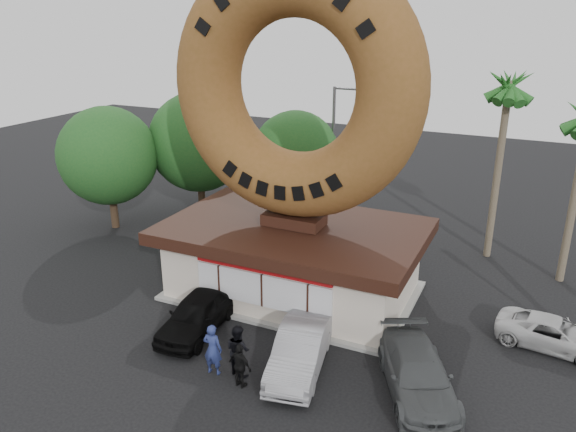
# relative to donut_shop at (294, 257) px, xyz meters

# --- Properties ---
(ground) EXTENTS (90.00, 90.00, 0.00)m
(ground) POSITION_rel_donut_shop_xyz_m (0.00, -5.98, -1.77)
(ground) COLOR black
(ground) RESTS_ON ground
(donut_shop) EXTENTS (11.20, 7.20, 3.80)m
(donut_shop) POSITION_rel_donut_shop_xyz_m (0.00, 0.00, 0.00)
(donut_shop) COLOR beige
(donut_shop) RESTS_ON ground
(giant_donut) EXTENTS (10.80, 2.75, 10.80)m
(giant_donut) POSITION_rel_donut_shop_xyz_m (0.00, 0.02, 7.43)
(giant_donut) COLOR brown
(giant_donut) RESTS_ON donut_shop
(tree_west) EXTENTS (6.00, 6.00, 7.65)m
(tree_west) POSITION_rel_donut_shop_xyz_m (-9.50, 7.02, 2.87)
(tree_west) COLOR #473321
(tree_west) RESTS_ON ground
(tree_mid) EXTENTS (5.20, 5.20, 6.63)m
(tree_mid) POSITION_rel_donut_shop_xyz_m (-4.00, 9.02, 2.25)
(tree_mid) COLOR #473321
(tree_mid) RESTS_ON ground
(tree_far) EXTENTS (5.60, 5.60, 7.14)m
(tree_far) POSITION_rel_donut_shop_xyz_m (-13.00, 3.02, 2.56)
(tree_far) COLOR #473321
(tree_far) RESTS_ON ground
(palm_near) EXTENTS (2.60, 2.60, 9.75)m
(palm_near) POSITION_rel_donut_shop_xyz_m (7.50, 8.02, 6.65)
(palm_near) COLOR #726651
(palm_near) RESTS_ON ground
(street_lamp) EXTENTS (2.11, 0.20, 8.00)m
(street_lamp) POSITION_rel_donut_shop_xyz_m (-1.86, 10.02, 2.72)
(street_lamp) COLOR #59595E
(street_lamp) RESTS_ON ground
(person_left) EXTENTS (0.74, 0.52, 1.93)m
(person_left) POSITION_rel_donut_shop_xyz_m (-0.06, -6.69, -0.80)
(person_left) COLOR navy
(person_left) RESTS_ON ground
(person_center) EXTENTS (1.13, 1.01, 1.91)m
(person_center) POSITION_rel_donut_shop_xyz_m (0.75, -6.33, -0.81)
(person_center) COLOR black
(person_center) RESTS_ON ground
(person_right) EXTENTS (1.03, 0.61, 1.64)m
(person_right) POSITION_rel_donut_shop_xyz_m (1.18, -6.95, -0.95)
(person_right) COLOR black
(person_right) RESTS_ON ground
(car_black) EXTENTS (2.18, 4.60, 1.52)m
(car_black) POSITION_rel_donut_shop_xyz_m (-2.13, -4.61, -1.01)
(car_black) COLOR black
(car_black) RESTS_ON ground
(car_silver) EXTENTS (2.49, 4.87, 1.53)m
(car_silver) POSITION_rel_donut_shop_xyz_m (2.61, -5.18, -1.00)
(car_silver) COLOR #9C9BA0
(car_silver) RESTS_ON ground
(car_grey) EXTENTS (4.05, 5.42, 1.46)m
(car_grey) POSITION_rel_donut_shop_xyz_m (6.71, -4.75, -1.04)
(car_grey) COLOR #4E5152
(car_grey) RESTS_ON ground
(car_white) EXTENTS (4.39, 2.41, 1.17)m
(car_white) POSITION_rel_donut_shop_xyz_m (10.80, 0.17, -1.18)
(car_white) COLOR silver
(car_white) RESTS_ON ground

